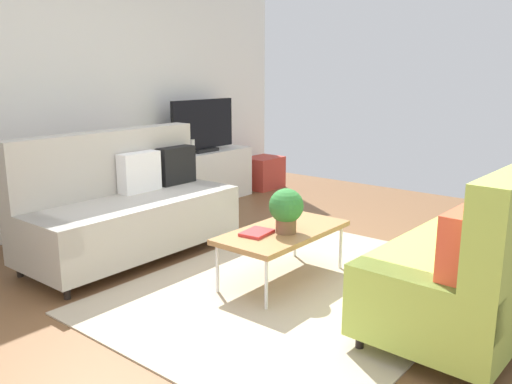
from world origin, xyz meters
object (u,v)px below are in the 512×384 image
(bottle_1, at_px, (187,146))
(couch_beige, at_px, (128,207))
(tv_console, at_px, (203,177))
(vase_0, at_px, (164,149))
(bottle_0, at_px, (181,148))
(table_book_0, at_px, (257,233))
(coffee_table, at_px, (283,233))
(couch_green, at_px, (486,257))
(bottle_2, at_px, (192,147))
(potted_plant, at_px, (286,208))
(storage_trunk, at_px, (263,173))
(tv, at_px, (203,126))

(bottle_1, bearing_deg, couch_beige, -151.03)
(tv_console, height_order, bottle_1, bottle_1)
(vase_0, relative_size, bottle_0, 0.97)
(table_book_0, relative_size, vase_0, 1.38)
(coffee_table, bearing_deg, vase_0, 69.78)
(table_book_0, height_order, bottle_0, bottle_0)
(couch_green, bearing_deg, bottle_2, 77.29)
(tv_console, xyz_separation_m, potted_plant, (-1.50, -2.37, 0.29))
(bottle_1, bearing_deg, tv_console, 7.61)
(coffee_table, xyz_separation_m, vase_0, (0.87, 2.36, 0.33))
(storage_trunk, bearing_deg, tv, 175.84)
(couch_green, relative_size, bottle_2, 10.97)
(bottle_0, bearing_deg, coffee_table, -114.82)
(tv, xyz_separation_m, storage_trunk, (1.10, -0.08, -0.73))
(tv_console, height_order, table_book_0, tv_console)
(storage_trunk, height_order, bottle_0, bottle_0)
(coffee_table, xyz_separation_m, bottle_0, (1.05, 2.27, 0.34))
(couch_green, bearing_deg, potted_plant, 105.53)
(couch_green, relative_size, potted_plant, 5.63)
(tv_console, bearing_deg, couch_beige, -154.12)
(storage_trunk, relative_size, bottle_2, 2.96)
(vase_0, bearing_deg, storage_trunk, -5.10)
(couch_beige, xyz_separation_m, tv, (1.83, 0.87, 0.51))
(table_book_0, relative_size, bottle_0, 1.34)
(couch_beige, distance_m, bottle_2, 1.85)
(potted_plant, relative_size, bottle_2, 1.95)
(couch_beige, bearing_deg, storage_trunk, -165.26)
(potted_plant, relative_size, bottle_1, 1.59)
(couch_beige, height_order, vase_0, couch_beige)
(tv, bearing_deg, potted_plant, -122.45)
(tv_console, xyz_separation_m, tv, (0.00, -0.02, 0.63))
(vase_0, bearing_deg, tv, -6.88)
(tv_console, xyz_separation_m, bottle_0, (-0.40, -0.04, 0.41))
(tv_console, relative_size, potted_plant, 4.09)
(table_book_0, bearing_deg, tv, 52.91)
(tv, bearing_deg, table_book_0, -127.09)
(couch_beige, xyz_separation_m, tv_console, (1.83, 0.89, -0.13))
(tv, bearing_deg, couch_green, -107.43)
(couch_beige, relative_size, vase_0, 10.97)
(couch_green, distance_m, coffee_table, 1.45)
(potted_plant, relative_size, vase_0, 1.97)
(tv_console, distance_m, bottle_0, 0.57)
(coffee_table, xyz_separation_m, table_book_0, (-0.22, 0.08, 0.04))
(coffee_table, xyz_separation_m, bottle_2, (1.24, 2.27, 0.33))
(potted_plant, height_order, bottle_1, bottle_1)
(tv, distance_m, storage_trunk, 1.32)
(bottle_1, bearing_deg, bottle_2, 0.00)
(vase_0, distance_m, bottle_0, 0.20)
(potted_plant, xyz_separation_m, table_book_0, (-0.17, 0.14, -0.18))
(table_book_0, bearing_deg, vase_0, 64.43)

